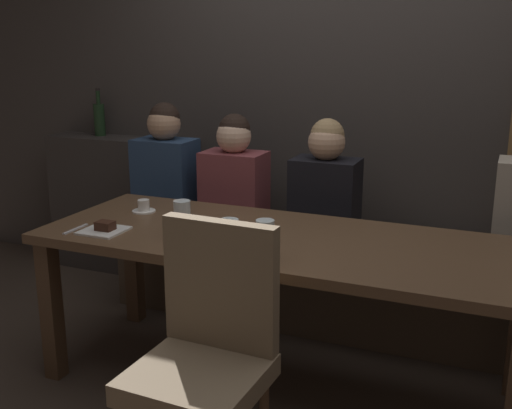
{
  "coord_description": "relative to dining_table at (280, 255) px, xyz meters",
  "views": [
    {
      "loc": [
        0.93,
        -2.49,
        1.59
      ],
      "look_at": [
        -0.17,
        0.13,
        0.84
      ],
      "focal_mm": 43.59,
      "sensor_mm": 36.0,
      "label": 1
    }
  ],
  "objects": [
    {
      "name": "banquette_bench",
      "position": [
        0.0,
        0.7,
        -0.42
      ],
      "size": [
        2.5,
        0.44,
        0.45
      ],
      "color": "#4A3C2E",
      "rests_on": "ground"
    },
    {
      "name": "espresso_cup",
      "position": [
        -0.79,
        0.12,
        0.11
      ],
      "size": [
        0.12,
        0.12,
        0.06
      ],
      "color": "white",
      "rests_on": "dining_table"
    },
    {
      "name": "wine_glass_center_back",
      "position": [
        -0.41,
        -0.16,
        0.2
      ],
      "size": [
        0.08,
        0.08,
        0.16
      ],
      "color": "silver",
      "rests_on": "dining_table"
    },
    {
      "name": "diner_redhead",
      "position": [
        -1.01,
        0.7,
        0.17
      ],
      "size": [
        0.36,
        0.24,
        0.79
      ],
      "color": "navy",
      "rests_on": "banquette_bench"
    },
    {
      "name": "dessert_plate",
      "position": [
        -0.77,
        -0.24,
        0.1
      ],
      "size": [
        0.19,
        0.19,
        0.05
      ],
      "color": "white",
      "rests_on": "dining_table"
    },
    {
      "name": "wine_glass_far_left",
      "position": [
        -0.09,
        -0.34,
        0.2
      ],
      "size": [
        0.08,
        0.08,
        0.16
      ],
      "color": "silver",
      "rests_on": "dining_table"
    },
    {
      "name": "diner_bearded",
      "position": [
        -0.55,
        0.7,
        0.15
      ],
      "size": [
        0.36,
        0.24,
        0.74
      ],
      "color": "brown",
      "rests_on": "banquette_bench"
    },
    {
      "name": "back_wall_tiled",
      "position": [
        0.0,
        1.22,
        0.85
      ],
      "size": [
        6.0,
        0.12,
        3.0
      ],
      "primitive_type": "cube",
      "color": "#383330",
      "rests_on": "ground"
    },
    {
      "name": "wine_bottle_dark_red",
      "position": [
        -1.75,
        1.07,
        0.42
      ],
      "size": [
        0.08,
        0.08,
        0.33
      ],
      "color": "black",
      "rests_on": "back_counter"
    },
    {
      "name": "fork_on_table",
      "position": [
        -0.92,
        -0.27,
        0.09
      ],
      "size": [
        0.02,
        0.17,
        0.01
      ],
      "primitive_type": "cube",
      "rotation": [
        0.0,
        0.0,
        0.01
      ],
      "color": "silver",
      "rests_on": "dining_table"
    },
    {
      "name": "dining_table",
      "position": [
        0.0,
        0.0,
        0.0
      ],
      "size": [
        2.2,
        0.84,
        0.74
      ],
      "color": "#493422",
      "rests_on": "ground"
    },
    {
      "name": "back_counter",
      "position": [
        -1.55,
        1.04,
        -0.18
      ],
      "size": [
        1.1,
        0.28,
        0.95
      ],
      "primitive_type": "cube",
      "color": "#2F2B29",
      "rests_on": "ground"
    },
    {
      "name": "diner_far_end",
      "position": [
        0.0,
        0.7,
        0.15
      ],
      "size": [
        0.36,
        0.24,
        0.74
      ],
      "color": "black",
      "rests_on": "banquette_bench"
    },
    {
      "name": "wine_glass_near_right",
      "position": [
        0.05,
        -0.3,
        0.2
      ],
      "size": [
        0.08,
        0.08,
        0.16
      ],
      "color": "silver",
      "rests_on": "dining_table"
    },
    {
      "name": "ground",
      "position": [
        0.0,
        0.0,
        -0.65
      ],
      "size": [
        9.0,
        9.0,
        0.0
      ],
      "primitive_type": "plane",
      "color": "#382D26"
    },
    {
      "name": "chair_near_side",
      "position": [
        -0.0,
        -0.72,
        -0.09
      ],
      "size": [
        0.46,
        0.46,
        0.98
      ],
      "color": "brown",
      "rests_on": "ground"
    }
  ]
}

